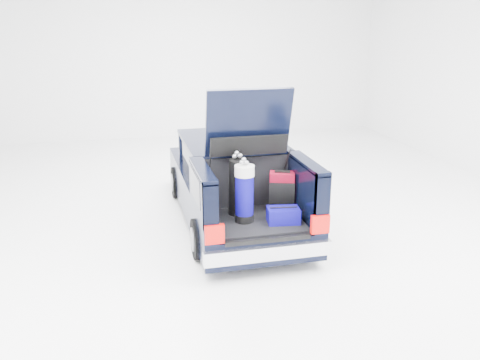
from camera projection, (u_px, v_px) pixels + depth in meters
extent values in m
plane|color=white|center=(233.00, 220.00, 9.02)|extent=(14.00, 14.00, 0.00)
cube|color=black|center=(226.00, 182.00, 9.48)|extent=(1.75, 3.00, 0.70)
cube|color=black|center=(211.00, 165.00, 10.96)|extent=(1.70, 0.30, 0.50)
cube|color=silver|center=(210.00, 166.00, 11.11)|extent=(1.72, 0.10, 0.22)
cube|color=black|center=(231.00, 157.00, 8.82)|extent=(1.55, 1.95, 0.54)
cube|color=black|center=(231.00, 141.00, 8.74)|extent=(1.62, 2.05, 0.06)
cube|color=black|center=(256.00, 235.00, 7.53)|extent=(1.75, 1.30, 0.40)
cube|color=black|center=(255.00, 221.00, 7.48)|extent=(1.32, 1.18, 0.05)
cube|color=black|center=(203.00, 200.00, 7.17)|extent=(0.20, 1.30, 0.85)
cube|color=black|center=(307.00, 191.00, 7.51)|extent=(0.20, 1.30, 0.85)
cube|color=black|center=(202.00, 170.00, 7.04)|extent=(0.20, 1.30, 0.06)
cube|color=black|center=(308.00, 163.00, 7.38)|extent=(0.20, 1.30, 0.06)
cube|color=black|center=(246.00, 183.00, 7.91)|extent=(1.36, 0.08, 0.84)
cube|color=silver|center=(269.00, 253.00, 6.89)|extent=(1.80, 0.12, 0.20)
cube|color=#A70B07|center=(214.00, 234.00, 6.64)|extent=(0.26, 0.07, 0.26)
cube|color=#A70B07|center=(320.00, 224.00, 6.97)|extent=(0.26, 0.07, 0.26)
cube|color=black|center=(268.00, 240.00, 6.87)|extent=(1.20, 0.06, 0.06)
cube|color=black|center=(249.00, 122.00, 7.46)|extent=(1.28, 0.33, 1.03)
cube|color=black|center=(248.00, 112.00, 7.45)|extent=(0.95, 0.17, 0.54)
cylinder|color=black|center=(177.00, 182.00, 10.09)|extent=(0.20, 0.62, 0.62)
cylinder|color=slate|center=(177.00, 182.00, 10.09)|extent=(0.23, 0.36, 0.36)
cylinder|color=black|center=(257.00, 177.00, 10.46)|extent=(0.20, 0.62, 0.62)
cylinder|color=slate|center=(257.00, 177.00, 10.46)|extent=(0.23, 0.36, 0.36)
cylinder|color=black|center=(199.00, 239.00, 7.50)|extent=(0.20, 0.62, 0.62)
cylinder|color=slate|center=(199.00, 239.00, 7.50)|extent=(0.23, 0.36, 0.36)
cylinder|color=black|center=(304.00, 229.00, 7.86)|extent=(0.20, 0.62, 0.62)
cylinder|color=slate|center=(304.00, 229.00, 7.86)|extent=(0.23, 0.36, 0.36)
cube|color=#650314|center=(282.00, 191.00, 7.78)|extent=(0.43, 0.34, 0.59)
cube|color=black|center=(282.00, 172.00, 7.68)|extent=(0.24, 0.12, 0.03)
cube|color=black|center=(284.00, 197.00, 7.69)|extent=(0.37, 0.14, 0.45)
cylinder|color=black|center=(238.00, 187.00, 7.53)|extent=(0.30, 0.35, 0.88)
cube|color=white|center=(236.00, 183.00, 7.62)|extent=(0.10, 0.03, 0.31)
sphere|color=#99999E|center=(234.00, 156.00, 7.39)|extent=(0.07, 0.07, 0.07)
sphere|color=#99999E|center=(240.00, 156.00, 7.36)|extent=(0.07, 0.07, 0.07)
cylinder|color=black|center=(244.00, 217.00, 7.38)|extent=(0.33, 0.33, 0.11)
cylinder|color=#0A046A|center=(244.00, 195.00, 7.28)|extent=(0.30, 0.30, 0.60)
cylinder|color=white|center=(244.00, 171.00, 7.17)|extent=(0.33, 0.33, 0.15)
sphere|color=#99999E|center=(246.00, 163.00, 7.16)|extent=(0.07, 0.07, 0.07)
sphere|color=#99999E|center=(244.00, 160.00, 7.16)|extent=(0.07, 0.07, 0.07)
cube|color=#0A046A|center=(283.00, 215.00, 7.32)|extent=(0.49, 0.35, 0.22)
cylinder|color=black|center=(284.00, 207.00, 7.28)|extent=(0.40, 0.07, 0.02)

